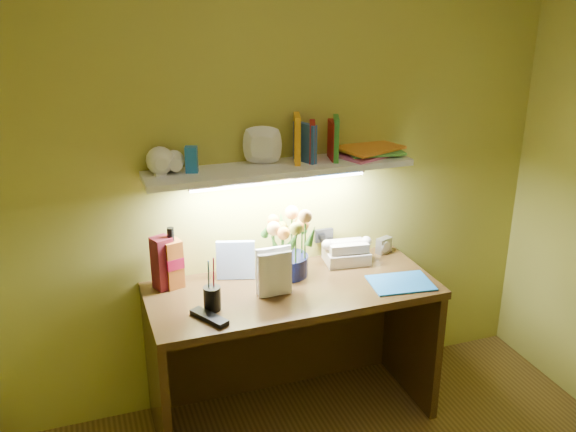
% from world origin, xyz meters
% --- Properties ---
extents(desk, '(1.40, 0.60, 0.75)m').
position_xyz_m(desk, '(0.00, 1.20, 0.38)').
color(desk, '#36210E').
rests_on(desk, ground).
extents(flower_bouquet, '(0.27, 0.27, 0.36)m').
position_xyz_m(flower_bouquet, '(0.02, 1.34, 0.93)').
color(flower_bouquet, '#0C1134').
rests_on(flower_bouquet, desk).
extents(telephone, '(0.24, 0.19, 0.13)m').
position_xyz_m(telephone, '(0.36, 1.38, 0.82)').
color(telephone, beige).
rests_on(telephone, desk).
extents(desk_clock, '(0.10, 0.07, 0.09)m').
position_xyz_m(desk_clock, '(0.60, 1.42, 0.79)').
color(desk_clock, silver).
rests_on(desk_clock, desk).
extents(whisky_bottle, '(0.10, 0.10, 0.31)m').
position_xyz_m(whisky_bottle, '(-0.54, 1.40, 0.90)').
color(whisky_bottle, '#B65A1E').
rests_on(whisky_bottle, desk).
extents(whisky_box, '(0.11, 0.11, 0.26)m').
position_xyz_m(whisky_box, '(-0.59, 1.40, 0.88)').
color(whisky_box, '#57101B').
rests_on(whisky_box, desk).
extents(pen_cup, '(0.10, 0.10, 0.19)m').
position_xyz_m(pen_cup, '(-0.42, 1.11, 0.85)').
color(pen_cup, black).
rests_on(pen_cup, desk).
extents(art_card, '(0.19, 0.09, 0.19)m').
position_xyz_m(art_card, '(-0.23, 1.39, 0.85)').
color(art_card, white).
rests_on(art_card, desk).
extents(tv_remote, '(0.15, 0.20, 0.02)m').
position_xyz_m(tv_remote, '(-0.45, 1.03, 0.76)').
color(tv_remote, black).
rests_on(tv_remote, desk).
extents(blue_folder, '(0.32, 0.25, 0.01)m').
position_xyz_m(blue_folder, '(0.51, 1.06, 0.75)').
color(blue_folder, blue).
rests_on(blue_folder, desk).
extents(desk_book_a, '(0.17, 0.03, 0.22)m').
position_xyz_m(desk_book_a, '(-0.19, 1.14, 0.86)').
color(desk_book_a, white).
rests_on(desk_book_a, desk).
extents(desk_book_b, '(0.17, 0.02, 0.24)m').
position_xyz_m(desk_book_b, '(-0.19, 1.18, 0.87)').
color(desk_book_b, white).
rests_on(desk_book_b, desk).
extents(wall_shelf, '(1.32, 0.33, 0.26)m').
position_xyz_m(wall_shelf, '(0.00, 1.38, 1.34)').
color(wall_shelf, white).
rests_on(wall_shelf, ground).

